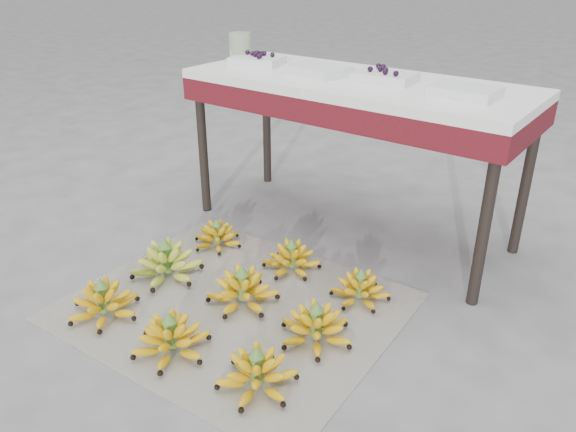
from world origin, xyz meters
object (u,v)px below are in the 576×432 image
Objects in this scene: bunch_mid_right at (316,327)px; bunch_back_right at (360,289)px; tray_far_left at (257,60)px; tray_left at (319,70)px; newspaper_mat at (234,306)px; bunch_mid_center at (243,290)px; bunch_front_center at (171,338)px; glass_jar at (240,47)px; tray_right at (385,77)px; bunch_mid_left at (167,263)px; tray_far_right at (465,92)px; bunch_front_right at (257,373)px; bunch_back_left at (217,237)px; bunch_front_left at (104,303)px; vendor_table at (355,98)px; bunch_back_center at (292,259)px.

bunch_back_right is (-0.00, 0.33, -0.01)m from bunch_mid_right.
tray_far_left reaches higher than tray_left.
bunch_mid_right is (0.39, 0.02, 0.06)m from newspaper_mat.
tray_left reaches higher than bunch_mid_center.
bunch_front_center is 0.88× the size of bunch_mid_center.
tray_far_left is at bearing 143.92° from bunch_mid_right.
bunch_back_right is (0.38, 0.35, 0.05)m from newspaper_mat.
glass_jar reaches higher than tray_far_left.
bunch_mid_left is at bearing -120.63° from tray_right.
tray_far_right is at bearing -2.42° from glass_jar.
tray_right is at bearing 64.59° from bunch_mid_center.
bunch_front_right is at bearing -79.14° from tray_right.
bunch_mid_right is at bearing -12.00° from bunch_back_left.
bunch_back_left is at bearing -134.37° from tray_right.
bunch_front_left is 1.41m from tray_left.
bunch_front_right is at bearing -72.78° from vendor_table.
glass_jar reaches higher than newspaper_mat.
bunch_front_right is at bearing -38.78° from newspaper_mat.
tray_far_right is (0.92, 0.84, 0.72)m from bunch_mid_left.
bunch_mid_left reaches higher than bunch_mid_center.
bunch_front_left is at bearing -148.55° from bunch_mid_right.
tray_left is at bearing 179.85° from tray_far_right.
bunch_back_left is at bearing -61.31° from glass_jar.
tray_far_left is (-0.20, 1.21, 0.73)m from bunch_front_left.
bunch_mid_right is (0.77, 0.02, -0.01)m from bunch_mid_left.
bunch_front_center reaches higher than bunch_front_left.
bunch_front_left is at bearing -137.08° from bunch_back_center.
bunch_mid_right is at bearing -74.38° from tray_right.
tray_far_left is (-0.58, 0.49, 0.74)m from bunch_back_center.
bunch_mid_right reaches higher than bunch_front_right.
bunch_front_right is at bearing -29.49° from bunch_back_left.
newspaper_mat is 3.87× the size of bunch_back_center.
bunch_mid_right is at bearing -66.11° from vendor_table.
bunch_back_right is at bearing 70.09° from bunch_front_center.
bunch_front_left reaches higher than bunch_back_center.
tray_left is (0.23, 0.50, 0.74)m from bunch_back_left.
newspaper_mat is 1.27m from tray_far_right.
tray_left is (-0.55, 1.14, 0.73)m from bunch_front_right.
bunch_front_left is 1.42m from tray_far_left.
bunch_mid_left is at bearing -78.23° from tray_far_left.
tray_far_left is at bearing 108.57° from bunch_mid_center.
vendor_table is at bearing 62.67° from bunch_back_left.
bunch_front_left reaches higher than bunch_back_left.
bunch_back_left reaches higher than newspaper_mat.
tray_right is (0.71, 0.03, -0.00)m from tray_far_left.
newspaper_mat is 4.35× the size of tray_far_left.
bunch_front_left is 0.86× the size of bunch_mid_left.
vendor_table reaches higher than bunch_front_center.
bunch_mid_left is at bearing -156.51° from bunch_back_center.
tray_far_right is at bearing 22.96° from bunch_back_center.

